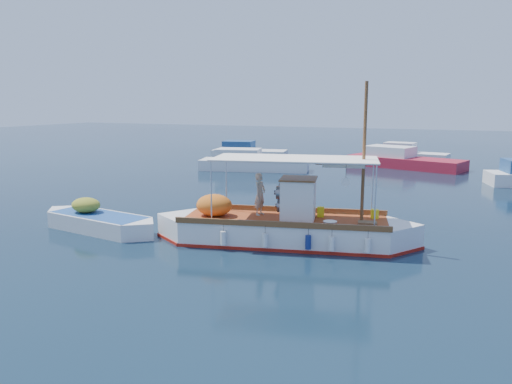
% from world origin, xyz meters
% --- Properties ---
extents(ground, '(160.00, 160.00, 0.00)m').
position_xyz_m(ground, '(0.00, 0.00, 0.00)').
color(ground, black).
rests_on(ground, ground).
extents(fishing_caique, '(9.53, 4.09, 5.95)m').
position_xyz_m(fishing_caique, '(-0.46, 0.08, 0.52)').
color(fishing_caique, white).
rests_on(fishing_caique, ground).
extents(dinghy, '(5.81, 2.31, 1.44)m').
position_xyz_m(dinghy, '(-7.87, -1.16, 0.30)').
color(dinghy, white).
rests_on(dinghy, ground).
extents(bg_boat_nw, '(8.34, 4.13, 1.80)m').
position_xyz_m(bg_boat_nw, '(-9.28, 17.35, 0.49)').
color(bg_boat_nw, silver).
rests_on(bg_boat_nw, ground).
extents(bg_boat_n, '(9.23, 5.34, 1.80)m').
position_xyz_m(bg_boat_n, '(0.89, 23.46, 0.49)').
color(bg_boat_n, maroon).
rests_on(bg_boat_n, ground).
extents(bg_boat_far_w, '(6.85, 3.42, 1.80)m').
position_xyz_m(bg_boat_far_w, '(-12.60, 24.14, 0.49)').
color(bg_boat_far_w, silver).
rests_on(bg_boat_far_w, ground).
extents(bg_boat_far_n, '(6.39, 2.92, 1.80)m').
position_xyz_m(bg_boat_far_n, '(0.90, 27.65, 0.49)').
color(bg_boat_far_n, silver).
rests_on(bg_boat_far_n, ground).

